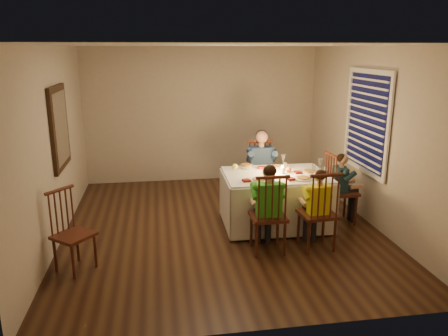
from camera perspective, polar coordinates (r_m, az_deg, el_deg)
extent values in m
plane|color=black|center=(6.54, -0.38, -7.67)|extent=(5.00, 5.00, 0.00)
cube|color=#B9AD9E|center=(6.23, -21.34, 2.66)|extent=(0.02, 5.00, 2.60)
cube|color=#B9AD9E|center=(6.84, 18.62, 3.96)|extent=(0.02, 5.00, 2.60)
cube|color=#B9AD9E|center=(8.59, -2.89, 6.91)|extent=(4.50, 0.02, 2.60)
plane|color=white|center=(6.02, -0.43, 15.76)|extent=(5.00, 5.00, 0.00)
cube|color=silver|center=(6.40, 6.80, -0.95)|extent=(1.50, 1.08, 0.04)
cube|color=silver|center=(7.01, 5.60, -2.68)|extent=(1.52, 0.05, 0.73)
cube|color=silver|center=(6.03, 7.97, -5.81)|extent=(1.52, 0.05, 0.73)
cube|color=silver|center=(6.74, 12.90, -3.76)|extent=(0.04, 1.10, 0.73)
cube|color=silver|center=(6.37, 0.14, -4.47)|extent=(0.04, 1.10, 0.73)
cylinder|color=silver|center=(6.70, 6.42, 0.06)|extent=(0.26, 0.26, 0.02)
cylinder|color=silver|center=(6.03, 4.61, -1.61)|extent=(0.26, 0.26, 0.02)
cylinder|color=silver|center=(6.18, 10.29, -1.39)|extent=(0.26, 0.26, 0.02)
cylinder|color=silver|center=(6.53, 11.15, -0.52)|extent=(0.26, 0.26, 0.02)
cylinder|color=white|center=(6.36, 6.03, -0.38)|extent=(0.06, 0.06, 0.10)
cylinder|color=white|center=(6.41, 7.66, -0.31)|extent=(0.06, 0.06, 0.10)
sphere|color=#FFF543|center=(6.57, 1.44, 0.17)|extent=(0.09, 0.09, 0.09)
sphere|color=orange|center=(6.49, 8.42, -0.24)|extent=(0.08, 0.08, 0.08)
imported|color=silver|center=(6.64, 2.94, 0.14)|extent=(0.26, 0.26, 0.05)
cube|color=black|center=(6.48, -20.71, 4.97)|extent=(0.05, 0.95, 1.15)
cube|color=white|center=(6.47, -20.47, 4.99)|extent=(0.01, 0.78, 0.98)
cube|color=black|center=(6.89, 18.24, 5.76)|extent=(0.01, 1.20, 1.40)
cube|color=white|center=(6.88, 18.12, 5.76)|extent=(0.03, 1.34, 1.54)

